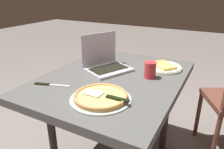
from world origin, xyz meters
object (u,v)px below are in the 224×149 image
laptop (105,62)px  drink_cup (150,70)px  dining_table (113,86)px  pizza_plate (163,67)px  table_knife (49,84)px  pizza_tray (101,97)px

laptop → drink_cup: laptop is taller
dining_table → drink_cup: (0.10, -0.22, 0.13)m
dining_table → laptop: laptop is taller
dining_table → pizza_plate: size_ratio=4.25×
pizza_plate → laptop: bearing=120.1°
table_knife → laptop: bearing=-22.8°
pizza_tray → drink_cup: (0.41, -0.13, 0.04)m
drink_cup → pizza_plate: bearing=-8.8°
pizza_plate → pizza_tray: bearing=165.0°
pizza_tray → drink_cup: 0.43m
laptop → pizza_plate: size_ratio=1.41×
pizza_plate → drink_cup: size_ratio=2.43×
laptop → pizza_tray: size_ratio=1.12×
dining_table → pizza_tray: 0.33m
pizza_plate → drink_cup: 0.22m
laptop → table_knife: laptop is taller
pizza_plate → table_knife: bearing=138.9°
pizza_plate → pizza_tray: size_ratio=0.79×
pizza_plate → pizza_tray: 0.65m
dining_table → pizza_tray: (-0.31, -0.09, 0.09)m
dining_table → pizza_tray: pizza_tray is taller
pizza_tray → table_knife: size_ratio=1.49×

